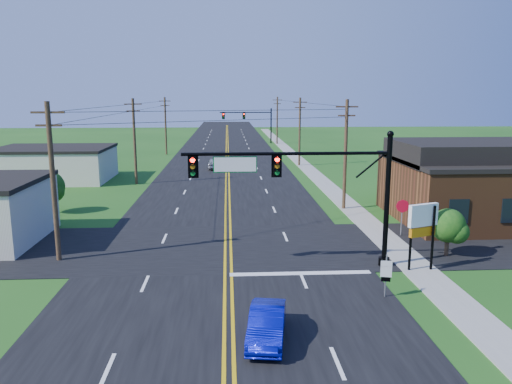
{
  "coord_description": "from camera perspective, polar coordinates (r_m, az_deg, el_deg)",
  "views": [
    {
      "loc": [
        0.2,
        -17.91,
        9.32
      ],
      "look_at": [
        1.81,
        10.0,
        3.88
      ],
      "focal_mm": 35.0,
      "sensor_mm": 36.0,
      "label": 1
    }
  ],
  "objects": [
    {
      "name": "ground",
      "position": [
        20.19,
        -3.65,
        -16.5
      ],
      "size": [
        260.0,
        260.0,
        0.0
      ],
      "primitive_type": "plane",
      "color": "#194814",
      "rests_on": "ground"
    },
    {
      "name": "shrub_corner",
      "position": [
        31.16,
        21.11,
        -3.61
      ],
      "size": [
        2.0,
        2.0,
        2.86
      ],
      "color": "#372419",
      "rests_on": "ground"
    },
    {
      "name": "utility_pole_right_a",
      "position": [
        41.3,
        10.19,
        4.46
      ],
      "size": [
        1.8,
        0.28,
        9.0
      ],
      "color": "#372419",
      "rests_on": "ground"
    },
    {
      "name": "utility_pole_left_b",
      "position": [
        53.99,
        -13.71,
        5.82
      ],
      "size": [
        1.8,
        0.28,
        9.0
      ],
      "color": "#372419",
      "rests_on": "ground"
    },
    {
      "name": "sidewalk",
      "position": [
        59.55,
        6.71,
        1.98
      ],
      "size": [
        2.0,
        160.0,
        0.08
      ],
      "primitive_type": "cube",
      "color": "gray",
      "rests_on": "ground"
    },
    {
      "name": "signal_mast_far",
      "position": [
        98.12,
        -0.83,
        8.23
      ],
      "size": [
        10.98,
        0.6,
        7.48
      ],
      "color": "black",
      "rests_on": "ground"
    },
    {
      "name": "tree_right_back",
      "position": [
        47.15,
        16.33,
        2.38
      ],
      "size": [
        3.0,
        3.0,
        4.1
      ],
      "color": "#372419",
      "rests_on": "ground"
    },
    {
      "name": "road_main",
      "position": [
        68.54,
        -3.44,
        3.21
      ],
      "size": [
        16.0,
        220.0,
        0.04
      ],
      "primitive_type": "cube",
      "color": "black",
      "rests_on": "ground"
    },
    {
      "name": "tree_left",
      "position": [
        42.96,
        -22.55,
        0.58
      ],
      "size": [
        2.4,
        2.4,
        3.37
      ],
      "color": "#372419",
      "rests_on": "ground"
    },
    {
      "name": "utility_pole_right_c",
      "position": [
        96.5,
        2.44,
        8.28
      ],
      "size": [
        1.8,
        0.28,
        9.0
      ],
      "color": "#372419",
      "rests_on": "ground"
    },
    {
      "name": "road_cross",
      "position": [
        31.32,
        -3.54,
        -6.27
      ],
      "size": [
        70.0,
        10.0,
        0.04
      ],
      "primitive_type": "cube",
      "color": "black",
      "rests_on": "ground"
    },
    {
      "name": "brick_building",
      "position": [
        41.59,
        25.18,
        0.32
      ],
      "size": [
        14.2,
        11.2,
        4.7
      ],
      "color": "brown",
      "rests_on": "ground"
    },
    {
      "name": "distant_car",
      "position": [
        64.05,
        -4.77,
        3.25
      ],
      "size": [
        1.78,
        4.16,
        1.4
      ],
      "primitive_type": "imported",
      "rotation": [
        0.0,
        0.0,
        3.17
      ],
      "color": "#A0A1A5",
      "rests_on": "ground"
    },
    {
      "name": "blue_car",
      "position": [
        19.84,
        1.25,
        -14.96
      ],
      "size": [
        1.88,
        3.98,
        1.26
      ],
      "primitive_type": "imported",
      "rotation": [
        0.0,
        0.0,
        -0.15
      ],
      "color": "#070DA0",
      "rests_on": "ground"
    },
    {
      "name": "stop_sign",
      "position": [
        34.63,
        16.38,
        -1.97
      ],
      "size": [
        0.89,
        0.14,
        2.51
      ],
      "rotation": [
        0.0,
        0.0,
        -0.09
      ],
      "color": "slate",
      "rests_on": "ground"
    },
    {
      "name": "utility_pole_left_c",
      "position": [
        80.63,
        -10.3,
        7.58
      ],
      "size": [
        1.8,
        0.28,
        9.0
      ],
      "color": "#372419",
      "rests_on": "ground"
    },
    {
      "name": "utility_pole_right_b",
      "position": [
        66.76,
        5.01,
        7.03
      ],
      "size": [
        1.8,
        0.28,
        9.0
      ],
      "color": "#372419",
      "rests_on": "ground"
    },
    {
      "name": "route_sign",
      "position": [
        24.2,
        14.64,
        -8.93
      ],
      "size": [
        0.51,
        0.13,
        2.08
      ],
      "rotation": [
        0.0,
        0.0,
        -0.2
      ],
      "color": "slate",
      "rests_on": "ground"
    },
    {
      "name": "pylon_sign",
      "position": [
        27.86,
        18.53,
        -3.32
      ],
      "size": [
        1.77,
        0.87,
        3.69
      ],
      "rotation": [
        0.0,
        0.0,
        0.36
      ],
      "color": "black",
      "rests_on": "ground"
    },
    {
      "name": "cream_bldg_far",
      "position": [
        59.58,
        -22.1,
        3.02
      ],
      "size": [
        12.2,
        9.2,
        3.7
      ],
      "color": "silver",
      "rests_on": "ground"
    },
    {
      "name": "utility_pole_left_a",
      "position": [
        29.9,
        -22.19,
        1.35
      ],
      "size": [
        1.8,
        0.28,
        9.0
      ],
      "color": "#372419",
      "rests_on": "ground"
    },
    {
      "name": "signal_mast_main",
      "position": [
        26.63,
        5.68,
        1.08
      ],
      "size": [
        11.3,
        0.6,
        7.48
      ],
      "color": "black",
      "rests_on": "ground"
    }
  ]
}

